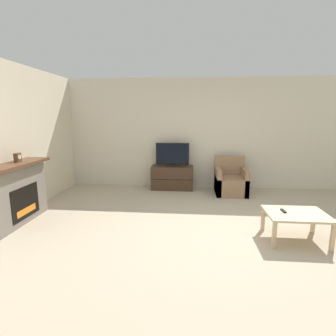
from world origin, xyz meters
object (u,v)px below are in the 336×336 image
at_px(tv, 172,155).
at_px(armchair, 231,182).
at_px(fireplace, 15,193).
at_px(tv_stand, 172,178).
at_px(remote, 283,211).
at_px(mantel_clock, 18,158).
at_px(coffee_table, 296,216).

relative_size(tv, armchair, 0.96).
relative_size(fireplace, armchair, 1.66).
height_order(tv_stand, remote, tv_stand).
xyz_separation_m(mantel_clock, tv_stand, (2.44, 2.23, -0.81)).
height_order(mantel_clock, tv, mantel_clock).
distance_m(fireplace, mantel_clock, 0.59).
xyz_separation_m(fireplace, tv, (2.45, 2.36, 0.32)).
height_order(fireplace, mantel_clock, mantel_clock).
xyz_separation_m(fireplace, mantel_clock, (0.02, 0.14, 0.58)).
relative_size(armchair, remote, 5.60).
relative_size(mantel_clock, tv_stand, 0.15).
xyz_separation_m(fireplace, remote, (4.26, -0.19, -0.10)).
distance_m(mantel_clock, tv_stand, 3.40).
bearing_deg(remote, armchair, 98.45).
bearing_deg(remote, mantel_clock, 173.54).
distance_m(tv, remote, 3.16).
bearing_deg(armchair, mantel_clock, -152.81).
bearing_deg(tv, coffee_table, -52.78).
relative_size(mantel_clock, coffee_table, 0.18).
xyz_separation_m(tv, armchair, (1.39, -0.26, -0.56)).
relative_size(fireplace, coffee_table, 1.68).
bearing_deg(tv, fireplace, -136.05).
distance_m(fireplace, coffee_table, 4.44).
relative_size(tv_stand, armchair, 1.21).
bearing_deg(tv_stand, remote, -54.71).
distance_m(tv, armchair, 1.52).
bearing_deg(coffee_table, tv_stand, 127.19).
height_order(mantel_clock, coffee_table, mantel_clock).
relative_size(armchair, coffee_table, 1.01).
height_order(tv_stand, armchair, armchair).
bearing_deg(armchair, tv, 169.37).
xyz_separation_m(mantel_clock, tv, (2.44, 2.22, -0.26)).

